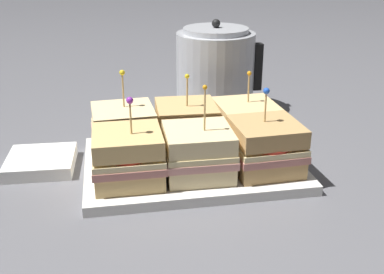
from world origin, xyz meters
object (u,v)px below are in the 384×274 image
at_px(serving_platter, 192,164).
at_px(sandwich_back_right, 245,123).
at_px(sandwich_back_center, 186,126).
at_px(napkin_stack, 41,162).
at_px(kettle_steel, 215,71).
at_px(sandwich_front_center, 198,152).
at_px(sandwich_front_right, 265,147).
at_px(sandwich_back_left, 124,130).
at_px(sandwich_front_left, 128,157).

bearing_deg(serving_platter, sandwich_back_right, 27.03).
height_order(sandwich_back_center, napkin_stack, sandwich_back_center).
bearing_deg(kettle_steel, sandwich_back_center, -114.24).
xyz_separation_m(serving_platter, sandwich_front_center, (-0.00, -0.06, 0.05)).
xyz_separation_m(sandwich_front_right, napkin_stack, (-0.40, 0.11, -0.05)).
xyz_separation_m(sandwich_front_right, kettle_steel, (-0.00, 0.38, 0.04)).
bearing_deg(sandwich_back_right, sandwich_back_left, 179.85).
relative_size(serving_platter, sandwich_front_right, 2.63).
xyz_separation_m(sandwich_front_left, sandwich_back_center, (0.12, 0.12, -0.00)).
xyz_separation_m(sandwich_back_left, sandwich_back_center, (0.12, 0.00, -0.00)).
distance_m(serving_platter, napkin_stack, 0.28).
distance_m(serving_platter, sandwich_front_right, 0.14).
bearing_deg(sandwich_front_right, sandwich_back_right, 90.59).
bearing_deg(serving_platter, napkin_stack, 168.96).
distance_m(sandwich_front_left, sandwich_front_center, 0.12).
height_order(sandwich_front_right, sandwich_back_center, sandwich_back_center).
height_order(sandwich_front_left, kettle_steel, kettle_steel).
bearing_deg(sandwich_front_right, sandwich_back_center, 134.59).
relative_size(sandwich_back_center, sandwich_back_right, 1.03).
height_order(sandwich_front_left, sandwich_back_left, sandwich_back_left).
bearing_deg(kettle_steel, napkin_stack, -145.99).
relative_size(sandwich_front_left, sandwich_back_right, 1.03).
height_order(sandwich_front_center, kettle_steel, kettle_steel).
bearing_deg(sandwich_back_center, sandwich_front_center, -89.79).
xyz_separation_m(sandwich_front_center, napkin_stack, (-0.28, 0.11, -0.05)).
distance_m(serving_platter, sandwich_back_right, 0.14).
distance_m(serving_platter, sandwich_back_center, 0.08).
relative_size(sandwich_front_left, sandwich_back_center, 1.00).
height_order(serving_platter, sandwich_back_left, sandwich_back_left).
height_order(sandwich_back_center, kettle_steel, kettle_steel).
relative_size(sandwich_back_right, napkin_stack, 1.14).
height_order(sandwich_back_right, kettle_steel, kettle_steel).
relative_size(sandwich_front_center, sandwich_front_right, 1.09).
bearing_deg(kettle_steel, sandwich_front_center, -107.01).
xyz_separation_m(sandwich_front_center, sandwich_front_right, (0.12, -0.00, 0.00)).
bearing_deg(sandwich_front_left, serving_platter, 27.07).
height_order(sandwich_back_left, sandwich_back_right, sandwich_back_left).
xyz_separation_m(sandwich_front_right, sandwich_back_right, (-0.00, 0.12, -0.00)).
bearing_deg(serving_platter, sandwich_front_center, -90.21).
bearing_deg(sandwich_front_center, sandwich_back_center, 90.21).
relative_size(sandwich_front_left, sandwich_front_right, 1.01).
bearing_deg(sandwich_front_left, kettle_steel, 58.30).
relative_size(serving_platter, napkin_stack, 3.07).
height_order(sandwich_front_right, sandwich_back_right, sandwich_front_right).
bearing_deg(sandwich_back_right, napkin_stack, -179.08).
bearing_deg(kettle_steel, sandwich_front_left, -121.70).
bearing_deg(sandwich_front_left, napkin_stack, 143.92).
distance_m(sandwich_front_left, napkin_stack, 0.20).
relative_size(sandwich_front_left, sandwich_back_left, 0.95).
bearing_deg(napkin_stack, kettle_steel, 34.01).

